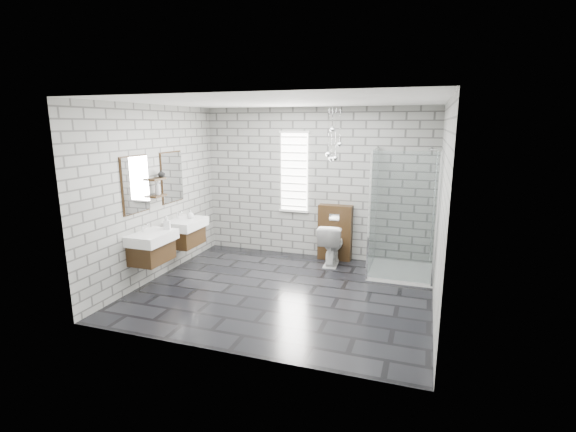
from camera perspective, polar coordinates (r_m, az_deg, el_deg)
The scene contains 20 objects.
floor at distance 6.25m, azimuth -0.70°, elevation -10.27°, with size 4.20×3.60×0.02m, color black.
ceiling at distance 5.77m, azimuth -0.78°, elevation 15.48°, with size 4.20×3.60×0.02m, color white.
wall_back at distance 7.57m, azimuth 3.80°, elevation 4.42°, with size 4.20×0.02×2.70m, color #979792.
wall_front at distance 4.24m, azimuth -8.86°, elevation -2.14°, with size 4.20×0.02×2.70m, color #979792.
wall_left at distance 6.85m, azimuth -17.68°, elevation 3.00°, with size 0.02×3.60×2.70m, color #979792.
wall_right at distance 5.55m, azimuth 20.30°, elevation 0.70°, with size 0.02×3.60×2.70m, color #979792.
vanity_left at distance 6.47m, azimuth -18.37°, elevation -2.96°, with size 0.47×0.70×1.57m.
vanity_right at distance 7.20m, azimuth -14.03°, elevation -1.16°, with size 0.47×0.70×1.57m.
shelf_lower at distance 6.76m, azimuth -17.36°, elevation 2.65°, with size 0.14×0.30×0.03m, color #3A2612.
shelf_upper at distance 6.73m, azimuth -17.50°, elevation 4.84°, with size 0.14×0.30×0.03m, color #3A2612.
window at distance 7.63m, azimuth 0.85°, elevation 6.03°, with size 0.56×0.05×1.48m.
cistern_panel at distance 7.54m, azimuth 6.45°, elevation -2.25°, with size 0.60×0.20×1.00m, color #3A2612.
flush_plate at distance 7.37m, azimuth 6.34°, elevation -0.19°, with size 0.18×0.01×0.12m, color silver.
shower_enclosure at distance 6.90m, azimuth 14.49°, elevation -3.94°, with size 1.00×1.00×2.03m.
pendant_cluster at distance 6.98m, azimuth 6.22°, elevation 9.19°, with size 0.25×0.21×0.90m.
toilet at distance 7.33m, azimuth 5.99°, elevation -3.80°, with size 0.40×0.71×0.72m, color white.
soap_bottle_a at distance 6.55m, azimuth -16.23°, elevation -0.88°, with size 0.09×0.09×0.20m, color #B2B2B2.
soap_bottle_b at distance 7.20m, azimuth -13.23°, elevation 0.25°, with size 0.11×0.11×0.15m, color #B2B2B2.
soap_bottle_c at distance 6.73m, azimuth -17.40°, elevation 3.68°, with size 0.08×0.09×0.22m, color #B2B2B2.
vase at distance 6.80m, azimuth -16.93°, elevation 5.58°, with size 0.11×0.11×0.12m, color #B2B2B2.
Camera 1 is at (1.91, -5.44, 2.41)m, focal length 26.00 mm.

